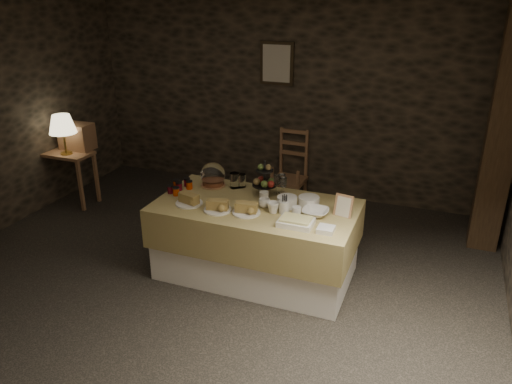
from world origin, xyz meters
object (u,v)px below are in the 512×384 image
(buffet_table, at_px, (256,235))
(chair, at_px, (291,167))
(console_table, at_px, (68,162))
(timber_column, at_px, (503,132))
(fruit_stand, at_px, (265,181))
(wine_rack, at_px, (77,136))
(table_lamp, at_px, (62,125))

(buffet_table, relative_size, chair, 2.71)
(console_table, bearing_deg, timber_column, 8.15)
(chair, xyz_separation_m, fruit_stand, (0.29, -1.80, 0.49))
(console_table, relative_size, wine_rack, 1.67)
(buffet_table, height_order, wine_rack, wine_rack)
(buffet_table, distance_m, console_table, 3.02)
(table_lamp, relative_size, fruit_stand, 1.45)
(buffet_table, height_order, console_table, buffet_table)
(wine_rack, height_order, fruit_stand, fruit_stand)
(timber_column, xyz_separation_m, fruit_stand, (-2.15, -1.21, -0.41))
(buffet_table, xyz_separation_m, wine_rack, (-2.87, 0.95, 0.44))
(buffet_table, bearing_deg, fruit_stand, 93.21)
(buffet_table, height_order, chair, chair)
(wine_rack, relative_size, timber_column, 0.16)
(chair, distance_m, fruit_stand, 1.89)
(console_table, height_order, fruit_stand, fruit_stand)
(wine_rack, bearing_deg, buffet_table, -18.31)
(buffet_table, distance_m, wine_rack, 3.05)
(table_lamp, height_order, wine_rack, table_lamp)
(console_table, bearing_deg, chair, 26.73)
(console_table, xyz_separation_m, wine_rack, (0.05, 0.18, 0.30))
(timber_column, relative_size, fruit_stand, 7.46)
(wine_rack, xyz_separation_m, fruit_stand, (2.85, -0.66, 0.02))
(console_table, distance_m, fruit_stand, 2.96)
(buffet_table, relative_size, wine_rack, 4.56)
(buffet_table, height_order, table_lamp, table_lamp)
(buffet_table, xyz_separation_m, table_lamp, (-2.87, 0.72, 0.65))
(console_table, xyz_separation_m, timber_column, (5.05, 0.72, 0.73))
(chair, xyz_separation_m, timber_column, (2.44, -0.59, 0.90))
(buffet_table, bearing_deg, table_lamp, 165.93)
(console_table, xyz_separation_m, table_lamp, (0.05, -0.05, 0.51))
(buffet_table, distance_m, fruit_stand, 0.54)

